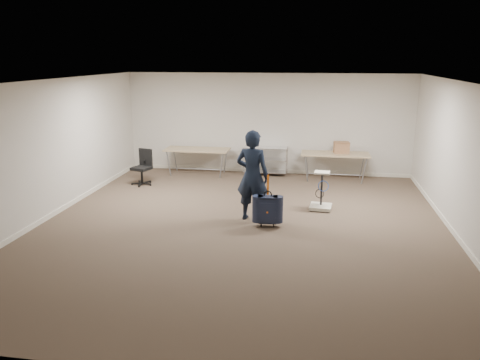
# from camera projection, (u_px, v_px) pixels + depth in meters

# --- Properties ---
(ground) EXTENTS (9.00, 9.00, 0.00)m
(ground) POSITION_uv_depth(u_px,v_px,m) (242.00, 226.00, 9.21)
(ground) COLOR #443429
(ground) RESTS_ON ground
(room_shell) EXTENTS (8.00, 9.00, 9.00)m
(room_shell) POSITION_uv_depth(u_px,v_px,m) (251.00, 203.00, 10.51)
(room_shell) COLOR beige
(room_shell) RESTS_ON ground
(folding_table_left) EXTENTS (1.80, 0.75, 0.73)m
(folding_table_left) POSITION_uv_depth(u_px,v_px,m) (197.00, 151.00, 13.10)
(folding_table_left) COLOR #9B815F
(folding_table_left) RESTS_ON ground
(folding_table_right) EXTENTS (1.80, 0.75, 0.73)m
(folding_table_right) POSITION_uv_depth(u_px,v_px,m) (335.00, 155.00, 12.50)
(folding_table_right) COLOR #9B815F
(folding_table_right) RESTS_ON ground
(wire_shelf) EXTENTS (1.22, 0.47, 0.80)m
(wire_shelf) POSITION_uv_depth(u_px,v_px,m) (266.00, 159.00, 13.10)
(wire_shelf) COLOR silver
(wire_shelf) RESTS_ON ground
(person) EXTENTS (0.75, 0.56, 1.85)m
(person) POSITION_uv_depth(u_px,v_px,m) (252.00, 176.00, 9.36)
(person) COLOR black
(person) RESTS_ON ground
(suitcase) EXTENTS (0.40, 0.25, 1.05)m
(suitcase) POSITION_uv_depth(u_px,v_px,m) (268.00, 209.00, 9.11)
(suitcase) COLOR black
(suitcase) RESTS_ON ground
(office_chair) EXTENTS (0.56, 0.56, 0.92)m
(office_chair) POSITION_uv_depth(u_px,v_px,m) (143.00, 174.00, 12.16)
(office_chair) COLOR black
(office_chair) RESTS_ON ground
(equipment_cart) EXTENTS (0.51, 0.51, 0.85)m
(equipment_cart) POSITION_uv_depth(u_px,v_px,m) (321.00, 200.00, 10.18)
(equipment_cart) COLOR #F0E8CE
(equipment_cart) RESTS_ON ground
(cardboard_box) EXTENTS (0.43, 0.34, 0.30)m
(cardboard_box) POSITION_uv_depth(u_px,v_px,m) (341.00, 147.00, 12.51)
(cardboard_box) COLOR #976A46
(cardboard_box) RESTS_ON folding_table_right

